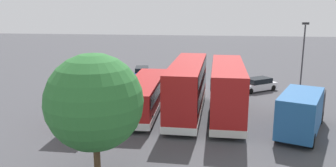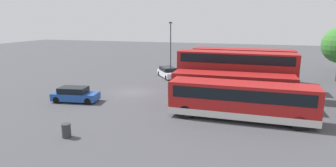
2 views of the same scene
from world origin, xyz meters
The scene contains 11 objects.
ground_plane centered at (0.00, 0.00, 0.00)m, with size 140.00×140.00×0.00m, color #47474C.
bus_double_decker_near_end centered at (-5.25, 11.16, 2.45)m, with size 2.81×11.13×4.55m.
bus_double_decker_second centered at (-1.91, 10.62, 2.45)m, with size 2.97×12.02×4.55m.
bus_single_deck_third centered at (1.78, 10.62, 1.62)m, with size 2.77×10.99×2.95m.
bus_single_deck_fourth centered at (5.61, 11.58, 1.62)m, with size 2.74×11.24×2.95m.
box_truck_blue centered at (-10.55, 14.01, 1.71)m, with size 5.10×7.89×3.20m.
car_hatchback_silver centered at (5.01, -3.93, 0.70)m, with size 2.43×4.55×1.43m.
car_small_green centered at (-9.01, 1.22, 0.70)m, with size 4.68×4.08×1.43m.
lamp_post_tall centered at (-13.84, 0.17, 4.40)m, with size 0.70×0.30×7.47m.
waste_bin_yellow centered at (12.58, 0.61, 0.47)m, with size 0.60×0.60×0.95m, color #333338.
tree_midleft centered at (2.12, 22.61, 4.32)m, with size 5.15×5.15×6.91m.
Camera 1 is at (-3.82, 39.19, 9.23)m, focal length 36.81 mm.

